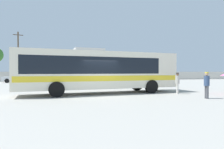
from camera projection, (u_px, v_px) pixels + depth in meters
ground_plane at (85, 86)px, 23.60m from camera, size 300.00×300.00×0.00m
perimeter_wall at (76, 76)px, 36.77m from camera, size 80.00×0.30×1.68m
coach_bus_cream_yellow at (99, 70)px, 15.01m from camera, size 12.48×3.70×3.42m
attendant_by_bus_door at (177, 82)px, 14.77m from camera, size 0.45×0.45×1.61m
passenger_waiting_on_apron at (207, 83)px, 12.18m from camera, size 0.36×0.36×1.66m
parked_car_leftmost_white at (18, 78)px, 30.35m from camera, size 4.30×2.10×1.41m
parked_car_second_white at (54, 77)px, 31.08m from camera, size 4.28×2.12×1.48m
utility_pole_far at (18, 55)px, 37.43m from camera, size 1.78×0.53×9.35m
roadside_tree_midleft at (64, 58)px, 38.69m from camera, size 3.51×3.51×5.88m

